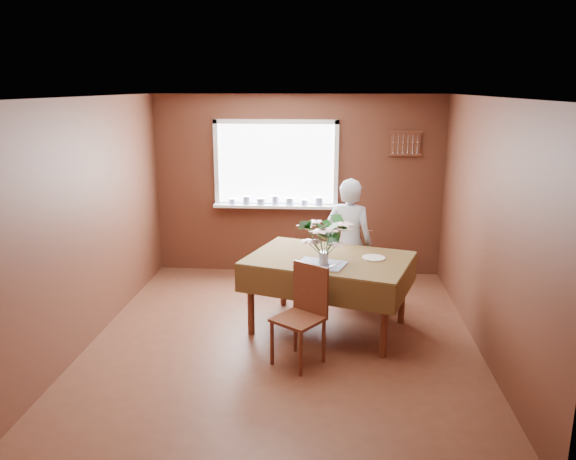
# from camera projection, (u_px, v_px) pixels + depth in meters

# --- Properties ---
(floor) EXTENTS (4.50, 4.50, 0.00)m
(floor) POSITION_uv_depth(u_px,v_px,m) (284.00, 339.00, 5.95)
(floor) COLOR #562C1D
(floor) RESTS_ON ground
(ceiling) EXTENTS (4.50, 4.50, 0.00)m
(ceiling) POSITION_uv_depth(u_px,v_px,m) (283.00, 97.00, 5.33)
(ceiling) COLOR white
(ceiling) RESTS_ON wall_back
(wall_back) EXTENTS (4.00, 0.00, 4.00)m
(wall_back) POSITION_uv_depth(u_px,v_px,m) (298.00, 186.00, 7.81)
(wall_back) COLOR brown
(wall_back) RESTS_ON floor
(wall_front) EXTENTS (4.00, 0.00, 4.00)m
(wall_front) POSITION_uv_depth(u_px,v_px,m) (253.00, 311.00, 3.47)
(wall_front) COLOR brown
(wall_front) RESTS_ON floor
(wall_left) EXTENTS (0.00, 4.50, 4.50)m
(wall_left) POSITION_uv_depth(u_px,v_px,m) (91.00, 221.00, 5.79)
(wall_left) COLOR brown
(wall_left) RESTS_ON floor
(wall_right) EXTENTS (0.00, 4.50, 4.50)m
(wall_right) POSITION_uv_depth(u_px,v_px,m) (487.00, 228.00, 5.49)
(wall_right) COLOR brown
(wall_right) RESTS_ON floor
(window_assembly) EXTENTS (1.72, 0.20, 1.22)m
(window_assembly) POSITION_uv_depth(u_px,v_px,m) (276.00, 180.00, 7.76)
(window_assembly) COLOR white
(window_assembly) RESTS_ON wall_back
(spoon_rack) EXTENTS (0.44, 0.05, 0.33)m
(spoon_rack) POSITION_uv_depth(u_px,v_px,m) (405.00, 144.00, 7.52)
(spoon_rack) COLOR brown
(spoon_rack) RESTS_ON wall_back
(dining_table) EXTENTS (1.96, 1.61, 0.83)m
(dining_table) POSITION_uv_depth(u_px,v_px,m) (329.00, 266.00, 6.04)
(dining_table) COLOR brown
(dining_table) RESTS_ON floor
(chair_far) EXTENTS (0.44, 0.44, 0.94)m
(chair_far) POSITION_uv_depth(u_px,v_px,m) (355.00, 262.00, 6.86)
(chair_far) COLOR brown
(chair_far) RESTS_ON floor
(chair_near) EXTENTS (0.57, 0.57, 0.96)m
(chair_near) POSITION_uv_depth(u_px,v_px,m) (304.00, 310.00, 5.36)
(chair_near) COLOR brown
(chair_near) RESTS_ON floor
(seated_woman) EXTENTS (0.66, 0.55, 1.56)m
(seated_woman) POSITION_uv_depth(u_px,v_px,m) (349.00, 243.00, 6.72)
(seated_woman) COLOR white
(seated_woman) RESTS_ON floor
(flower_bouquet) EXTENTS (0.52, 0.52, 0.44)m
(flower_bouquet) POSITION_uv_depth(u_px,v_px,m) (324.00, 237.00, 5.72)
(flower_bouquet) COLOR white
(flower_bouquet) RESTS_ON dining_table
(side_plate) EXTENTS (0.30, 0.30, 0.01)m
(side_plate) POSITION_uv_depth(u_px,v_px,m) (374.00, 258.00, 5.97)
(side_plate) COLOR white
(side_plate) RESTS_ON dining_table
(table_knife) EXTENTS (0.13, 0.18, 0.00)m
(table_knife) POSITION_uv_depth(u_px,v_px,m) (335.00, 264.00, 5.74)
(table_knife) COLOR silver
(table_knife) RESTS_ON dining_table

